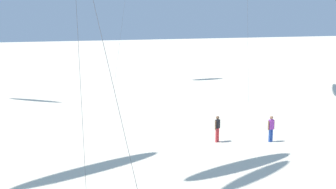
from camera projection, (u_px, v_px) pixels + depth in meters
person_foreground_walker at (271, 128)px, 25.14m from camera, size 0.51×0.22×1.64m
person_mid_field at (217, 128)px, 25.09m from camera, size 0.47×0.31×1.65m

